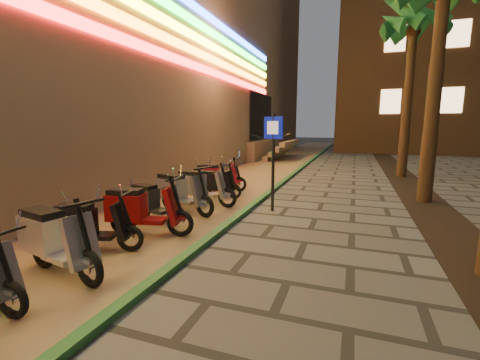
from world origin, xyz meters
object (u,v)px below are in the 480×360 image
at_px(scooter_6, 139,209).
at_px(scooter_7, 152,201).
at_px(scooter_4, 54,239).
at_px(scooter_10, 213,183).
at_px(scooter_9, 200,186).
at_px(scooter_5, 89,225).
at_px(scooter_11, 216,176).
at_px(scooter_8, 179,191).
at_px(pedestrian_sign, 273,149).

bearing_deg(scooter_6, scooter_7, 96.75).
xyz_separation_m(scooter_6, scooter_7, (-0.34, 0.90, -0.06)).
xyz_separation_m(scooter_4, scooter_10, (0.05, 5.56, -0.08)).
bearing_deg(scooter_9, scooter_4, -89.33).
relative_size(scooter_5, scooter_10, 1.04).
bearing_deg(scooter_5, scooter_6, 55.08).
distance_m(scooter_4, scooter_10, 5.56).
bearing_deg(scooter_9, scooter_11, 103.22).
bearing_deg(scooter_10, scooter_6, -86.62).
bearing_deg(scooter_11, scooter_7, -99.95).
bearing_deg(scooter_8, scooter_10, 102.40).
xyz_separation_m(scooter_4, scooter_7, (-0.21, 2.73, -0.06)).
relative_size(scooter_5, scooter_9, 0.88).
distance_m(pedestrian_sign, scooter_8, 2.60).
xyz_separation_m(scooter_7, scooter_11, (-0.03, 3.70, 0.03)).
bearing_deg(scooter_7, scooter_9, 89.93).
distance_m(scooter_4, scooter_7, 2.74).
relative_size(pedestrian_sign, scooter_6, 1.42).
bearing_deg(scooter_5, scooter_10, 70.73).
height_order(pedestrian_sign, scooter_11, pedestrian_sign).
distance_m(pedestrian_sign, scooter_9, 2.30).
distance_m(scooter_5, scooter_10, 4.70).
height_order(scooter_7, scooter_11, scooter_11).
bearing_deg(pedestrian_sign, scooter_8, -137.13).
height_order(scooter_6, scooter_7, scooter_6).
height_order(scooter_5, scooter_8, scooter_8).
bearing_deg(scooter_11, scooter_8, -96.06).
bearing_deg(scooter_4, scooter_7, 105.87).
xyz_separation_m(scooter_7, scooter_8, (0.18, 0.92, 0.07)).
distance_m(scooter_5, scooter_8, 2.79).
bearing_deg(scooter_6, pedestrian_sign, 39.43).
bearing_deg(scooter_8, scooter_9, 94.28).
bearing_deg(scooter_11, scooter_9, -89.54).
relative_size(pedestrian_sign, scooter_9, 1.43).
xyz_separation_m(scooter_9, scooter_10, (-0.08, 1.05, -0.08)).
distance_m(scooter_4, scooter_6, 1.84).
xyz_separation_m(scooter_5, scooter_8, (0.17, 2.79, 0.07)).
xyz_separation_m(scooter_5, scooter_10, (0.25, 4.70, -0.02)).
xyz_separation_m(scooter_4, scooter_11, (-0.25, 6.43, -0.03)).
relative_size(pedestrian_sign, scooter_8, 1.40).
bearing_deg(scooter_5, scooter_11, 74.21).
distance_m(pedestrian_sign, scooter_4, 5.16).
bearing_deg(scooter_5, pedestrian_sign, 41.14).
bearing_deg(scooter_6, scooter_11, 80.84).
bearing_deg(scooter_10, pedestrian_sign, -23.11).
bearing_deg(scooter_8, scooter_5, -78.85).
bearing_deg(scooter_6, scooter_8, 81.13).
xyz_separation_m(scooter_6, scooter_11, (-0.37, 4.60, -0.03)).
relative_size(scooter_4, scooter_10, 1.18).
xyz_separation_m(pedestrian_sign, scooter_7, (-2.38, -1.83, -1.13)).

